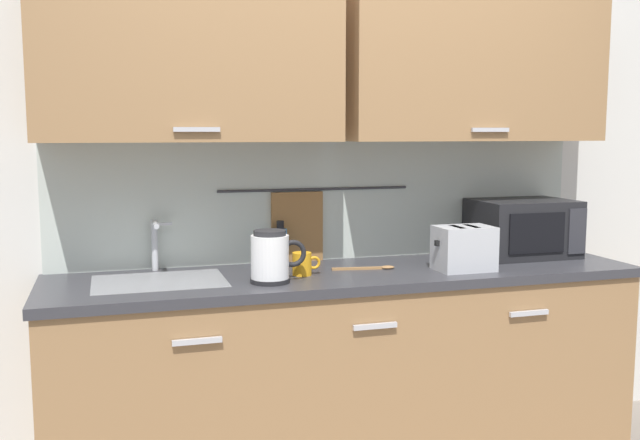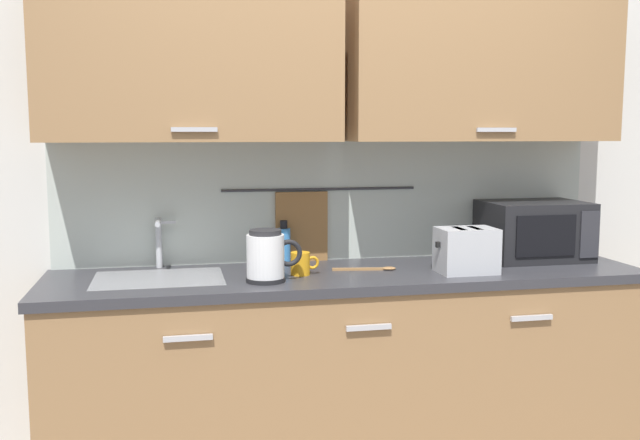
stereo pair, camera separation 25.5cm
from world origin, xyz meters
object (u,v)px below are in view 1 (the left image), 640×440
object	(u,v)px
mug_near_sink	(303,264)
wooden_spoon	(371,268)
toaster	(464,248)
dish_soap_bottle	(280,245)
electric_kettle	(271,257)
microwave	(523,228)

from	to	relation	value
mug_near_sink	wooden_spoon	distance (m)	0.32
toaster	dish_soap_bottle	bearing A→B (deg)	153.19
dish_soap_bottle	mug_near_sink	distance (m)	0.27
mug_near_sink	toaster	distance (m)	0.70
toaster	mug_near_sink	bearing A→B (deg)	171.90
toaster	wooden_spoon	size ratio (longest dim) A/B	0.93
toaster	electric_kettle	bearing A→B (deg)	-179.69
dish_soap_bottle	electric_kettle	bearing A→B (deg)	-109.02
electric_kettle	dish_soap_bottle	distance (m)	0.39
microwave	mug_near_sink	xyz separation A→B (m)	(-1.13, -0.14, -0.09)
microwave	mug_near_sink	size ratio (longest dim) A/B	3.83
electric_kettle	wooden_spoon	xyz separation A→B (m)	(0.47, 0.14, -0.10)
microwave	wooden_spoon	distance (m)	0.83
microwave	mug_near_sink	distance (m)	1.14
electric_kettle	mug_near_sink	world-z (taller)	electric_kettle
microwave	toaster	distance (m)	0.50
microwave	electric_kettle	world-z (taller)	microwave
toaster	wooden_spoon	bearing A→B (deg)	160.39
mug_near_sink	wooden_spoon	size ratio (longest dim) A/B	0.43
wooden_spoon	dish_soap_bottle	bearing A→B (deg)	146.33
microwave	electric_kettle	bearing A→B (deg)	-169.39
mug_near_sink	electric_kettle	bearing A→B (deg)	-146.79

